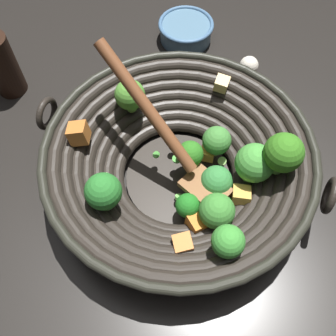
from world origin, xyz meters
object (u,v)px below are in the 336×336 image
(soy_sauce_bottle, at_px, (1,63))
(prep_bowl, at_px, (186,30))
(wok, at_px, (181,162))
(garlic_bulb, at_px, (249,66))

(soy_sauce_bottle, distance_m, prep_bowl, 0.36)
(prep_bowl, bearing_deg, wok, 166.69)
(soy_sauce_bottle, relative_size, garlic_bulb, 4.47)
(prep_bowl, height_order, garlic_bulb, prep_bowl)
(wok, bearing_deg, prep_bowl, -13.31)
(soy_sauce_bottle, height_order, prep_bowl, soy_sauce_bottle)
(prep_bowl, bearing_deg, soy_sauce_bottle, 102.17)
(garlic_bulb, bearing_deg, wok, 140.27)
(wok, height_order, prep_bowl, wok)
(wok, xyz_separation_m, soy_sauce_bottle, (0.26, 0.28, 0.01))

